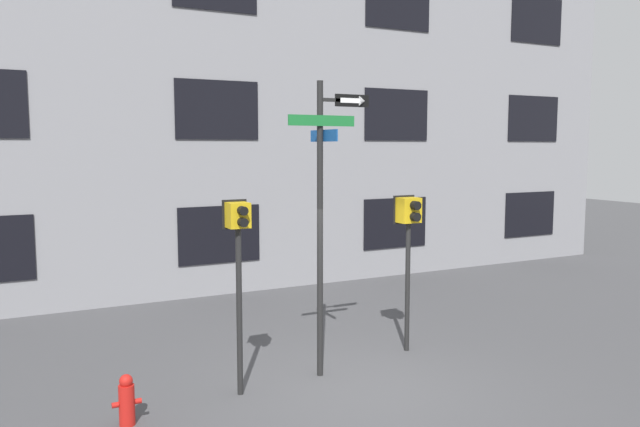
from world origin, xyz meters
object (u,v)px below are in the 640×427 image
street_sign_pole (324,203)px  pedestrian_signal_right (409,228)px  fire_hydrant (127,401)px  pedestrian_signal_left (238,246)px

street_sign_pole → pedestrian_signal_right: 1.86m
street_sign_pole → pedestrian_signal_right: size_ratio=1.67×
street_sign_pole → pedestrian_signal_right: (1.75, 0.36, -0.51)m
fire_hydrant → pedestrian_signal_left: bearing=9.9°
pedestrian_signal_left → pedestrian_signal_right: bearing=9.0°
pedestrian_signal_left → fire_hydrant: pedestrian_signal_left is taller
pedestrian_signal_right → fire_hydrant: 5.06m
street_sign_pole → pedestrian_signal_right: street_sign_pole is taller
pedestrian_signal_left → fire_hydrant: bearing=-170.1°
street_sign_pole → pedestrian_signal_left: bearing=-174.3°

